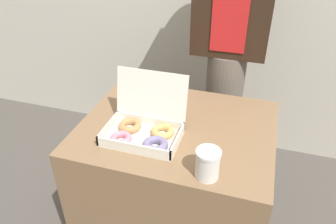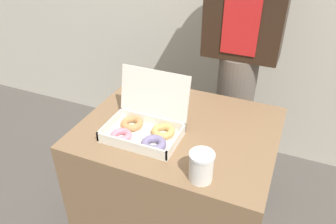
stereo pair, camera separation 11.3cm
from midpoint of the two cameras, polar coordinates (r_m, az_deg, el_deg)
name	(u,v)px [view 2 (the right image)]	position (r m, az deg, el deg)	size (l,w,h in m)	color
table	(178,187)	(1.72, 3.63, -12.99)	(0.86, 0.70, 0.76)	brown
donut_box	(145,127)	(1.39, -1.68, -2.74)	(0.32, 0.27, 0.25)	silver
coffee_cup	(201,166)	(1.19, 8.58, -9.44)	(0.09, 0.09, 0.12)	silver
person_customer	(241,52)	(1.88, 14.27, 10.08)	(0.41, 0.22, 1.68)	#665B51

